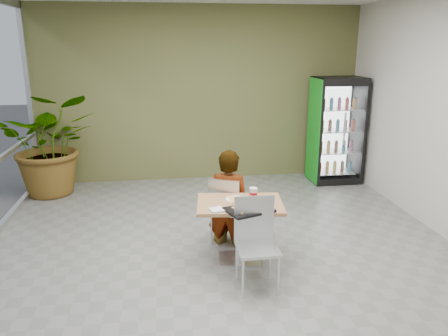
{
  "coord_description": "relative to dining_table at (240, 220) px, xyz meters",
  "views": [
    {
      "loc": [
        -0.7,
        -4.61,
        2.52
      ],
      "look_at": [
        0.05,
        0.65,
        1.0
      ],
      "focal_mm": 35.0,
      "sensor_mm": 36.0,
      "label": 1
    }
  ],
  "objects": [
    {
      "name": "ground",
      "position": [
        -0.15,
        -0.05,
        -0.54
      ],
      "size": [
        7.0,
        7.0,
        0.0
      ],
      "primitive_type": "plane",
      "color": "slate",
      "rests_on": "ground"
    },
    {
      "name": "room_envelope",
      "position": [
        -0.15,
        -0.05,
        1.06
      ],
      "size": [
        6.0,
        7.0,
        3.2
      ],
      "primitive_type": null,
      "color": "beige",
      "rests_on": "ground"
    },
    {
      "name": "dining_table",
      "position": [
        0.0,
        0.0,
        0.0
      ],
      "size": [
        1.06,
        0.8,
        0.75
      ],
      "rotation": [
        0.0,
        0.0,
        -0.12
      ],
      "color": "#AE864A",
      "rests_on": "ground"
    },
    {
      "name": "chair_far",
      "position": [
        -0.09,
        0.51,
        -0.01
      ],
      "size": [
        0.53,
        0.53,
        0.9
      ],
      "rotation": [
        0.0,
        0.0,
        2.71
      ],
      "color": "silver",
      "rests_on": "ground"
    },
    {
      "name": "chair_near",
      "position": [
        0.08,
        -0.51,
        0.03
      ],
      "size": [
        0.43,
        0.44,
        0.97
      ],
      "rotation": [
        0.0,
        0.0,
        -0.01
      ],
      "color": "silver",
      "rests_on": "ground"
    },
    {
      "name": "seated_woman",
      "position": [
        -0.05,
        0.54,
        -0.06
      ],
      "size": [
        0.68,
        0.58,
        1.55
      ],
      "primitive_type": "imported",
      "rotation": [
        0.0,
        0.0,
        2.71
      ],
      "color": "black",
      "rests_on": "ground"
    },
    {
      "name": "pizza_plate",
      "position": [
        -0.03,
        0.1,
        0.23
      ],
      "size": [
        0.35,
        0.31,
        0.03
      ],
      "color": "silver",
      "rests_on": "dining_table"
    },
    {
      "name": "soda_cup",
      "position": [
        0.16,
        0.02,
        0.29
      ],
      "size": [
        0.09,
        0.09,
        0.17
      ],
      "color": "silver",
      "rests_on": "dining_table"
    },
    {
      "name": "napkin_stack",
      "position": [
        -0.3,
        -0.21,
        0.22
      ],
      "size": [
        0.18,
        0.18,
        0.02
      ],
      "primitive_type": "cube",
      "rotation": [
        0.0,
        0.0,
        0.24
      ],
      "color": "silver",
      "rests_on": "dining_table"
    },
    {
      "name": "cafeteria_tray",
      "position": [
        0.05,
        -0.27,
        0.23
      ],
      "size": [
        0.58,
        0.5,
        0.03
      ],
      "primitive_type": "cube",
      "rotation": [
        0.0,
        0.0,
        0.36
      ],
      "color": "black",
      "rests_on": "dining_table"
    },
    {
      "name": "beverage_fridge",
      "position": [
        2.33,
        2.92,
        0.43
      ],
      "size": [
        0.89,
        0.68,
        1.94
      ],
      "rotation": [
        0.0,
        0.0,
        -0.0
      ],
      "color": "black",
      "rests_on": "ground"
    },
    {
      "name": "potted_plant",
      "position": [
        -2.74,
        2.91,
        0.34
      ],
      "size": [
        1.76,
        1.57,
        1.75
      ],
      "primitive_type": "imported",
      "rotation": [
        0.0,
        0.0,
        0.14
      ],
      "color": "#2E692A",
      "rests_on": "ground"
    }
  ]
}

